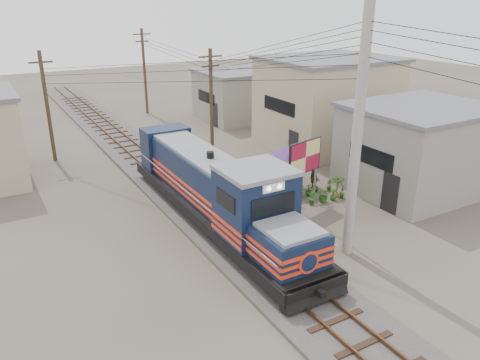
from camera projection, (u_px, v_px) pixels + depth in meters
ground at (270, 269)px, 18.37m from camera, size 120.00×120.00×0.00m
ballast at (173, 185)px, 26.43m from camera, size 3.60×70.00×0.16m
track at (173, 182)px, 26.37m from camera, size 1.15×70.00×0.12m
locomotive at (216, 192)px, 21.45m from camera, size 2.76×14.98×3.71m
utility_pole_main at (357, 137)px, 17.77m from camera, size 0.40×0.40×10.00m
wooden_pole_mid at (211, 101)px, 30.44m from camera, size 1.60×0.24×7.00m
wooden_pole_far at (144, 70)px, 41.81m from camera, size 1.60×0.24×7.50m
wooden_pole_left at (47, 105)px, 29.28m from camera, size 1.60×0.24×7.00m
power_lines at (174, 51)px, 22.43m from camera, size 9.65×19.00×3.30m
shophouse_front at (419, 148)px, 25.26m from camera, size 7.35×6.30×4.70m
shophouse_mid at (326, 102)px, 32.73m from camera, size 8.40×7.35×6.20m
shophouse_back at (238, 95)px, 40.49m from camera, size 6.30×6.30×4.20m
billboard at (305, 159)px, 22.86m from camera, size 2.24×0.66×3.52m
market_umbrella at (292, 150)px, 25.36m from camera, size 2.64×2.64×2.52m
vendor at (314, 172)px, 25.97m from camera, size 0.77×0.65×1.79m
plant_nursery at (304, 190)px, 24.85m from camera, size 3.28×3.40×0.95m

